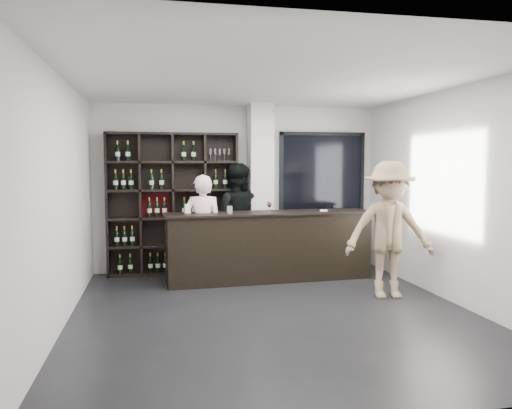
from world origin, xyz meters
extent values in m
cube|color=black|center=(0.00, 0.00, -0.01)|extent=(5.00, 5.50, 0.01)
cube|color=silver|center=(0.35, 2.47, 1.45)|extent=(0.40, 0.40, 2.90)
cube|color=black|center=(1.55, 2.69, 1.40)|extent=(1.60, 0.08, 2.10)
cube|color=black|center=(1.55, 2.69, 1.40)|extent=(1.48, 0.02, 1.98)
cube|color=black|center=(0.35, 1.75, 0.54)|extent=(3.28, 0.62, 1.08)
cube|color=black|center=(0.35, 1.75, 1.09)|extent=(3.36, 0.70, 0.03)
imported|color=#FFCDCD|center=(-0.71, 1.85, 0.86)|extent=(0.71, 0.55, 1.71)
imported|color=black|center=(-0.10, 2.40, 0.95)|extent=(1.06, 0.92, 1.89)
imported|color=#8E7354|center=(1.76, 0.40, 0.96)|extent=(1.34, 0.91, 1.92)
cylinder|color=silver|center=(-0.31, 1.66, 1.16)|extent=(0.09, 0.09, 0.11)
cube|color=white|center=(1.25, 1.72, 1.12)|extent=(0.14, 0.14, 0.02)
cube|color=white|center=(-0.95, 1.81, 1.18)|extent=(0.10, 0.07, 0.14)
camera|label=1|loc=(-1.43, -6.00, 1.88)|focal=35.00mm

